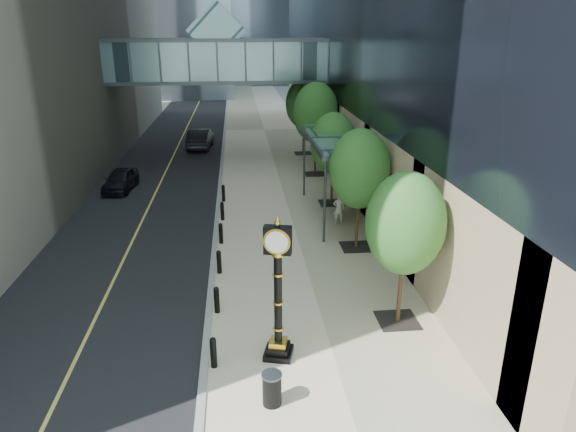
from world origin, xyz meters
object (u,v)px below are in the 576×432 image
(pedestrian, at_px, (339,209))
(car_far, at_px, (200,138))
(street_clock, at_px, (278,300))
(car_near, at_px, (120,180))
(trash_bin, at_px, (272,390))

(pedestrian, distance_m, car_far, 21.27)
(pedestrian, bearing_deg, street_clock, 78.83)
(pedestrian, distance_m, car_near, 14.68)
(pedestrian, height_order, car_far, pedestrian)
(trash_bin, relative_size, car_far, 0.18)
(street_clock, relative_size, car_near, 1.14)
(trash_bin, height_order, car_near, car_near)
(car_far, bearing_deg, street_clock, 102.52)
(car_near, bearing_deg, car_far, 75.45)
(trash_bin, bearing_deg, car_near, 111.36)
(trash_bin, bearing_deg, street_clock, 80.74)
(street_clock, xyz_separation_m, pedestrian, (4.07, 11.22, -1.12))
(street_clock, height_order, car_far, street_clock)
(trash_bin, bearing_deg, car_far, 96.69)
(street_clock, xyz_separation_m, trash_bin, (-0.35, -2.16, -1.51))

